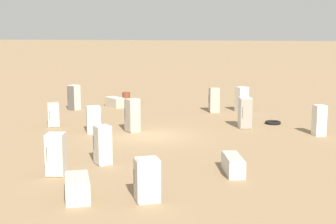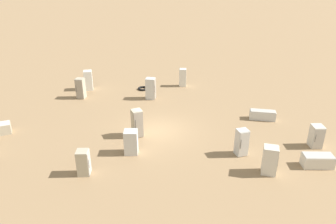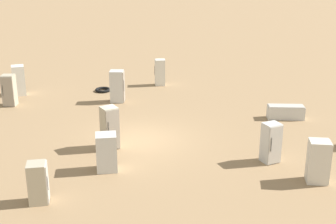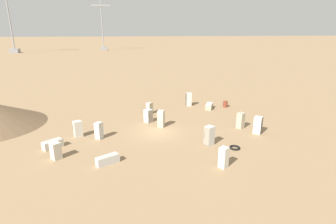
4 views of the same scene
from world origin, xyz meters
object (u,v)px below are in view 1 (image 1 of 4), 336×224
object	(u,v)px
discarded_fridge_8	(103,145)
discarded_fridge_3	(77,188)
discarded_fridge_1	(147,180)
scrap_tire	(273,122)
discarded_fridge_4	(245,113)
discarded_fridge_6	(74,97)
discarded_fridge_2	(56,154)
discarded_fridge_11	(132,115)
discarded_fridge_13	(242,99)
rusty_barrel	(126,97)
discarded_fridge_9	(233,164)
discarded_fridge_7	(53,115)
discarded_fridge_0	(94,119)
discarded_fridge_5	(115,102)
discarded_fridge_12	(214,100)
discarded_fridge_10	(319,120)

from	to	relation	value
discarded_fridge_8	discarded_fridge_3	bearing A→B (deg)	145.86
discarded_fridge_1	scrap_tire	bearing A→B (deg)	-42.93
discarded_fridge_8	discarded_fridge_4	bearing A→B (deg)	-73.61
discarded_fridge_6	scrap_tire	world-z (taller)	discarded_fridge_6
discarded_fridge_2	discarded_fridge_11	size ratio (longest dim) A/B	0.88
discarded_fridge_11	scrap_tire	world-z (taller)	discarded_fridge_11
discarded_fridge_13	rusty_barrel	world-z (taller)	discarded_fridge_13
discarded_fridge_9	discarded_fridge_2	bearing A→B (deg)	178.42
discarded_fridge_7	discarded_fridge_8	xyz separation A→B (m)	(-5.86, -7.11, 0.10)
rusty_barrel	discarded_fridge_11	bearing A→B (deg)	-149.08
discarded_fridge_8	scrap_tire	size ratio (longest dim) A/B	1.72
discarded_fridge_0	discarded_fridge_1	distance (m)	11.53
discarded_fridge_7	discarded_fridge_8	size ratio (longest dim) A/B	0.88
discarded_fridge_0	discarded_fridge_7	world-z (taller)	discarded_fridge_0
discarded_fridge_2	discarded_fridge_4	bearing A→B (deg)	-132.60
discarded_fridge_3	discarded_fridge_7	world-z (taller)	discarded_fridge_7
discarded_fridge_5	discarded_fridge_9	bearing A→B (deg)	74.03
discarded_fridge_8	discarded_fridge_2	bearing A→B (deg)	103.39
discarded_fridge_9	discarded_fridge_4	bearing A→B (deg)	74.72
discarded_fridge_2	rusty_barrel	distance (m)	20.06
discarded_fridge_2	rusty_barrel	xyz separation A→B (m)	(18.68, 7.30, -0.40)
discarded_fridge_11	discarded_fridge_6	bearing A→B (deg)	-6.32
discarded_fridge_4	discarded_fridge_12	distance (m)	5.98
discarded_fridge_6	discarded_fridge_11	bearing A→B (deg)	150.03
discarded_fridge_5	discarded_fridge_11	xyz separation A→B (m)	(-7.61, -5.66, 0.57)
discarded_fridge_0	discarded_fridge_11	size ratio (longest dim) A/B	0.80
discarded_fridge_8	discarded_fridge_12	world-z (taller)	discarded_fridge_12
discarded_fridge_3	discarded_fridge_12	xyz separation A→B (m)	(18.96, 1.57, 0.50)
rusty_barrel	scrap_tire	bearing A→B (deg)	-109.07
discarded_fridge_6	rusty_barrel	xyz separation A→B (m)	(4.82, -1.69, -0.49)
discarded_fridge_6	discarded_fridge_8	bearing A→B (deg)	134.11
discarded_fridge_8	scrap_tire	bearing A→B (deg)	-75.94
discarded_fridge_7	discarded_fridge_2	bearing A→B (deg)	88.64
discarded_fridge_3	discarded_fridge_5	bearing A→B (deg)	-99.68
discarded_fridge_11	discarded_fridge_5	bearing A→B (deg)	-25.45
discarded_fridge_0	discarded_fridge_3	xyz separation A→B (m)	(-9.35, -5.43, -0.38)
discarded_fridge_4	discarded_fridge_8	size ratio (longest dim) A/B	1.09
discarded_fridge_12	discarded_fridge_7	bearing A→B (deg)	112.40
discarded_fridge_2	discarded_fridge_9	size ratio (longest dim) A/B	0.85
discarded_fridge_9	discarded_fridge_12	xyz separation A→B (m)	(14.00, 5.51, 0.52)
discarded_fridge_10	rusty_barrel	bearing A→B (deg)	123.25
discarded_fridge_8	discarded_fridge_12	size ratio (longest dim) A/B	0.96
scrap_tire	rusty_barrel	world-z (taller)	rusty_barrel
discarded_fridge_2	discarded_fridge_4	size ratio (longest dim) A/B	0.91
discarded_fridge_2	discarded_fridge_8	xyz separation A→B (m)	(2.08, -0.84, 0.01)
discarded_fridge_10	scrap_tire	bearing A→B (deg)	108.37
discarded_fridge_1	discarded_fridge_2	world-z (taller)	discarded_fridge_2
discarded_fridge_9	discarded_fridge_12	size ratio (longest dim) A/B	1.11
discarded_fridge_1	discarded_fridge_12	xyz separation A→B (m)	(18.21, 3.81, 0.15)
discarded_fridge_0	discarded_fridge_1	world-z (taller)	discarded_fridge_0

